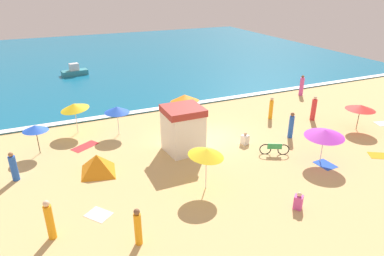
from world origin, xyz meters
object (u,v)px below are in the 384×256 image
(beachgoer_9, at_px, (50,220))
(beach_umbrella_0, at_px, (206,152))
(beach_umbrella_4, at_px, (35,128))
(beach_umbrella_5, at_px, (361,107))
(beachgoer_0, at_px, (298,201))
(beachgoer_3, at_px, (14,167))
(beach_tent, at_px, (97,164))
(beachgoer_4, at_px, (302,86))
(beachgoer_1, at_px, (271,108))
(beachgoer_7, at_px, (245,139))
(parked_bicycle, at_px, (274,149))
(beachgoer_2, at_px, (314,109))
(beachgoer_8, at_px, (291,126))
(beach_umbrella_1, at_px, (117,110))
(lifeguard_cabana, at_px, (183,129))
(beach_umbrella_2, at_px, (74,106))
(beach_umbrella_3, at_px, (185,98))
(beachgoer_5, at_px, (138,227))
(small_boat_0, at_px, (75,71))
(beach_umbrella_6, at_px, (325,133))

(beachgoer_9, bearing_deg, beach_umbrella_0, 5.58)
(beach_umbrella_4, relative_size, beach_umbrella_5, 0.86)
(beachgoer_0, bearing_deg, beachgoer_9, 166.49)
(beachgoer_3, bearing_deg, beach_tent, -13.73)
(beachgoer_4, bearing_deg, beachgoer_1, -148.88)
(beachgoer_7, bearing_deg, beach_umbrella_4, 161.78)
(beach_umbrella_0, height_order, beach_umbrella_4, beach_umbrella_0)
(parked_bicycle, height_order, beachgoer_2, beachgoer_2)
(beachgoer_9, bearing_deg, beachgoer_7, 19.60)
(beach_umbrella_4, xyz_separation_m, beach_tent, (2.90, -3.78, -1.15))
(beachgoer_7, distance_m, beachgoer_8, 3.42)
(beach_umbrella_1, xyz_separation_m, beach_umbrella_4, (-5.12, -0.81, -0.12))
(lifeguard_cabana, xyz_separation_m, beachgoer_2, (10.99, 0.68, -0.59))
(beach_umbrella_4, xyz_separation_m, beachgoer_2, (19.25, -2.58, -0.82))
(beach_umbrella_1, bearing_deg, beach_umbrella_4, -171.05)
(parked_bicycle, bearing_deg, beach_umbrella_5, 5.39)
(beach_umbrella_4, relative_size, beachgoer_8, 1.17)
(lifeguard_cabana, bearing_deg, beach_tent, -174.53)
(lifeguard_cabana, bearing_deg, beachgoer_7, -10.91)
(beach_umbrella_2, xyz_separation_m, beachgoer_3, (-3.80, -5.05, -1.16))
(beach_umbrella_3, xyz_separation_m, beachgoer_9, (-10.04, -9.61, -0.91))
(beach_umbrella_2, xyz_separation_m, beach_umbrella_3, (7.75, -1.01, -0.13))
(beachgoer_2, bearing_deg, beachgoer_5, -154.52)
(beachgoer_2, relative_size, beachgoer_9, 1.02)
(lifeguard_cabana, height_order, beachgoer_9, lifeguard_cabana)
(beachgoer_1, relative_size, beachgoer_5, 1.02)
(beachgoer_4, height_order, small_boat_0, beachgoer_4)
(beach_umbrella_6, xyz_separation_m, beachgoer_5, (-11.66, -2.25, -1.02))
(parked_bicycle, bearing_deg, beachgoer_4, 42.58)
(beach_umbrella_4, bearing_deg, beachgoer_0, -44.98)
(beachgoer_0, bearing_deg, beachgoer_7, 78.59)
(beachgoer_3, bearing_deg, small_boat_0, 75.50)
(beach_umbrella_4, distance_m, small_boat_0, 18.71)
(parked_bicycle, xyz_separation_m, small_boat_0, (-8.99, 24.23, 0.13))
(beachgoer_3, bearing_deg, beachgoer_4, 12.63)
(beach_umbrella_5, height_order, parked_bicycle, beach_umbrella_5)
(beachgoer_2, relative_size, beachgoer_8, 1.05)
(beach_umbrella_5, relative_size, beach_tent, 0.96)
(parked_bicycle, relative_size, beachgoer_7, 2.02)
(beachgoer_0, height_order, beachgoer_9, beachgoer_9)
(beachgoer_4, distance_m, small_boat_0, 24.10)
(beachgoer_1, bearing_deg, beachgoer_9, -155.92)
(beach_umbrella_0, height_order, beachgoer_5, beach_umbrella_0)
(beachgoer_5, bearing_deg, beach_umbrella_6, 10.95)
(beach_umbrella_1, relative_size, beach_tent, 0.85)
(beach_umbrella_1, relative_size, small_boat_0, 0.76)
(beachgoer_0, bearing_deg, beach_umbrella_3, 92.91)
(beachgoer_2, bearing_deg, beach_umbrella_1, 166.51)
(beach_umbrella_0, xyz_separation_m, beachgoer_1, (8.73, 6.50, -1.23))
(beachgoer_0, xyz_separation_m, small_boat_0, (-6.74, 29.10, 0.14))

